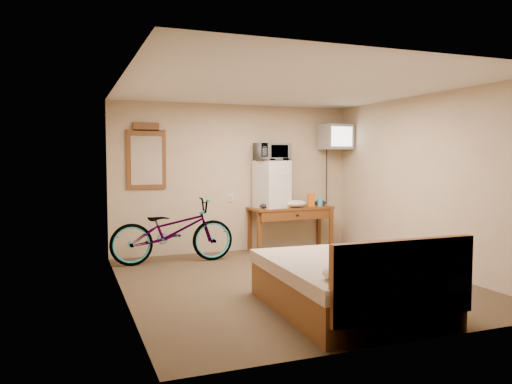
{
  "coord_description": "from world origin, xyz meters",
  "views": [
    {
      "loc": [
        -2.69,
        -5.79,
        1.61
      ],
      "look_at": [
        -0.22,
        0.69,
        1.13
      ],
      "focal_mm": 35.0,
      "sensor_mm": 36.0,
      "label": 1
    }
  ],
  "objects_px": {
    "blue_cup": "(320,202)",
    "mini_fridge": "(272,184)",
    "bed": "(350,284)",
    "microwave": "(272,152)",
    "crt_television": "(336,137)",
    "bicycle": "(173,231)",
    "desk": "(292,214)",
    "wall_mirror": "(146,157)"
  },
  "relations": [
    {
      "from": "blue_cup",
      "to": "mini_fridge",
      "type": "bearing_deg",
      "value": 174.87
    },
    {
      "from": "blue_cup",
      "to": "bed",
      "type": "height_order",
      "value": "blue_cup"
    },
    {
      "from": "blue_cup",
      "to": "microwave",
      "type": "bearing_deg",
      "value": 174.86
    },
    {
      "from": "mini_fridge",
      "to": "crt_television",
      "type": "bearing_deg",
      "value": -1.93
    },
    {
      "from": "mini_fridge",
      "to": "microwave",
      "type": "height_order",
      "value": "microwave"
    },
    {
      "from": "blue_cup",
      "to": "bicycle",
      "type": "relative_size",
      "value": 0.08
    },
    {
      "from": "desk",
      "to": "blue_cup",
      "type": "distance_m",
      "value": 0.58
    },
    {
      "from": "wall_mirror",
      "to": "bed",
      "type": "distance_m",
      "value": 4.17
    },
    {
      "from": "blue_cup",
      "to": "bicycle",
      "type": "xyz_separation_m",
      "value": [
        -2.68,
        -0.3,
        -0.34
      ]
    },
    {
      "from": "mini_fridge",
      "to": "microwave",
      "type": "xyz_separation_m",
      "value": [
        0.0,
        0.0,
        0.55
      ]
    },
    {
      "from": "bed",
      "to": "microwave",
      "type": "bearing_deg",
      "value": 80.76
    },
    {
      "from": "crt_television",
      "to": "bicycle",
      "type": "height_order",
      "value": "crt_television"
    },
    {
      "from": "desk",
      "to": "bed",
      "type": "xyz_separation_m",
      "value": [
        -0.9,
        -3.38,
        -0.34
      ]
    },
    {
      "from": "wall_mirror",
      "to": "bed",
      "type": "bearing_deg",
      "value": -67.36
    },
    {
      "from": "microwave",
      "to": "blue_cup",
      "type": "relative_size",
      "value": 3.54
    },
    {
      "from": "blue_cup",
      "to": "bicycle",
      "type": "height_order",
      "value": "bicycle"
    },
    {
      "from": "microwave",
      "to": "wall_mirror",
      "type": "bearing_deg",
      "value": 171.22
    },
    {
      "from": "microwave",
      "to": "wall_mirror",
      "type": "height_order",
      "value": "wall_mirror"
    },
    {
      "from": "desk",
      "to": "microwave",
      "type": "xyz_separation_m",
      "value": [
        -0.35,
        0.06,
        1.06
      ]
    },
    {
      "from": "microwave",
      "to": "bed",
      "type": "height_order",
      "value": "microwave"
    },
    {
      "from": "wall_mirror",
      "to": "bicycle",
      "type": "distance_m",
      "value": 1.3
    },
    {
      "from": "wall_mirror",
      "to": "bed",
      "type": "height_order",
      "value": "wall_mirror"
    },
    {
      "from": "bicycle",
      "to": "bed",
      "type": "bearing_deg",
      "value": -156.62
    },
    {
      "from": "desk",
      "to": "bicycle",
      "type": "distance_m",
      "value": 2.16
    },
    {
      "from": "desk",
      "to": "microwave",
      "type": "bearing_deg",
      "value": 169.5
    },
    {
      "from": "mini_fridge",
      "to": "crt_television",
      "type": "xyz_separation_m",
      "value": [
        1.21,
        -0.04,
        0.82
      ]
    },
    {
      "from": "crt_television",
      "to": "bicycle",
      "type": "relative_size",
      "value": 0.32
    },
    {
      "from": "desk",
      "to": "wall_mirror",
      "type": "relative_size",
      "value": 1.4
    },
    {
      "from": "microwave",
      "to": "bed",
      "type": "bearing_deg",
      "value": -102.23
    },
    {
      "from": "wall_mirror",
      "to": "bicycle",
      "type": "xyz_separation_m",
      "value": [
        0.29,
        -0.59,
        -1.13
      ]
    },
    {
      "from": "microwave",
      "to": "bicycle",
      "type": "bearing_deg",
      "value": -171.02
    },
    {
      "from": "bicycle",
      "to": "bed",
      "type": "distance_m",
      "value": 3.3
    },
    {
      "from": "blue_cup",
      "to": "wall_mirror",
      "type": "relative_size",
      "value": 0.15
    },
    {
      "from": "blue_cup",
      "to": "bicycle",
      "type": "bearing_deg",
      "value": -173.62
    },
    {
      "from": "desk",
      "to": "blue_cup",
      "type": "xyz_separation_m",
      "value": [
        0.54,
        -0.02,
        0.19
      ]
    },
    {
      "from": "crt_television",
      "to": "wall_mirror",
      "type": "relative_size",
      "value": 0.57
    },
    {
      "from": "crt_television",
      "to": "bicycle",
      "type": "bearing_deg",
      "value": -173.56
    },
    {
      "from": "desk",
      "to": "bicycle",
      "type": "height_order",
      "value": "bicycle"
    },
    {
      "from": "bicycle",
      "to": "microwave",
      "type": "bearing_deg",
      "value": -76.57
    },
    {
      "from": "blue_cup",
      "to": "crt_television",
      "type": "relative_size",
      "value": 0.26
    },
    {
      "from": "microwave",
      "to": "crt_television",
      "type": "height_order",
      "value": "crt_television"
    },
    {
      "from": "bicycle",
      "to": "bed",
      "type": "relative_size",
      "value": 0.93
    }
  ]
}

